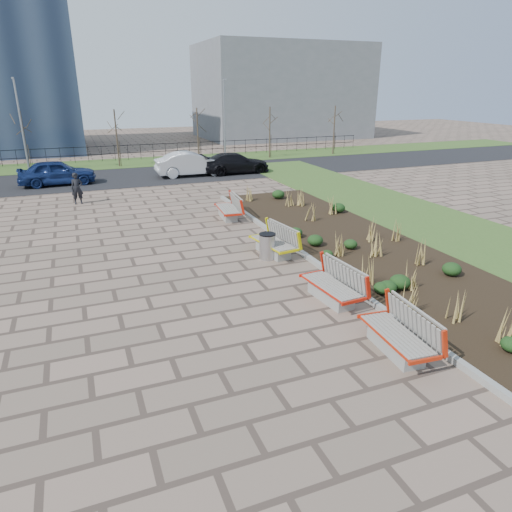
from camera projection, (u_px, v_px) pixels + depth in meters
name	position (u px, v px, depth m)	size (l,w,h in m)	color
ground	(243.00, 343.00, 10.46)	(120.00, 120.00, 0.00)	#7C6455
planting_bed	(355.00, 244.00, 16.96)	(4.50, 18.00, 0.10)	black
planting_curb	(299.00, 251.00, 16.14)	(0.16, 18.00, 0.15)	gray
grass_verge_near	(454.00, 231.00, 18.61)	(5.00, 38.00, 0.04)	#33511E
grass_verge_far	(118.00, 163.00, 34.86)	(80.00, 5.00, 0.04)	#33511E
road	(127.00, 177.00, 29.63)	(80.00, 7.00, 0.02)	black
bench_a	(397.00, 332.00, 9.96)	(0.90, 2.10, 1.00)	red
bench_b	(331.00, 284.00, 12.39)	(0.90, 2.10, 1.00)	red
bench_c	(273.00, 241.00, 15.85)	(0.90, 2.10, 1.00)	yellow
bench_d	(228.00, 207.00, 20.24)	(0.90, 2.10, 1.00)	red
litter_bin	(267.00, 246.00, 15.47)	(0.54, 0.54, 0.88)	#B2B2B7
pedestrian	(77.00, 189.00, 22.64)	(0.57, 0.37, 1.56)	black
car_blue	(57.00, 172.00, 27.04)	(1.74, 4.33, 1.47)	navy
car_silver	(192.00, 164.00, 29.84)	(1.63, 4.68, 1.54)	silver
car_black	(235.00, 163.00, 30.74)	(1.90, 4.67, 1.35)	black
tree_b	(25.00, 142.00, 30.77)	(1.40, 1.40, 4.00)	#4C3D2D
tree_c	(117.00, 138.00, 32.84)	(1.40, 1.40, 4.00)	#4C3D2D
tree_d	(198.00, 135.00, 34.91)	(1.40, 1.40, 4.00)	#4C3D2D
tree_e	(270.00, 133.00, 36.98)	(1.40, 1.40, 4.00)	#4C3D2D
tree_f	(334.00, 130.00, 39.05)	(1.40, 1.40, 4.00)	#4C3D2D
lamp_west	(22.00, 127.00, 29.99)	(0.24, 0.60, 6.00)	gray
lamp_east	(224.00, 121.00, 34.82)	(0.24, 0.60, 6.00)	gray
railing_fence	(115.00, 153.00, 35.95)	(44.00, 0.10, 1.20)	black
building_grey	(281.00, 92.00, 52.22)	(18.00, 12.00, 10.00)	slate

